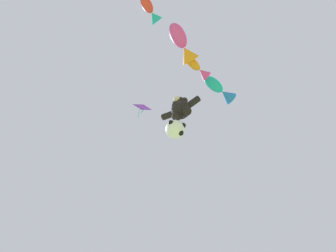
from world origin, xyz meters
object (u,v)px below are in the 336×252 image
(fish_kite_teal, at_px, (220,90))
(diamond_kite, at_px, (142,108))
(fish_kite_magenta, at_px, (183,45))
(soccer_ball_kite, at_px, (175,129))
(fish_kite_crimson, at_px, (151,11))
(fish_kite_tangerine, at_px, (198,68))
(teddy_bear_kite, at_px, (181,108))

(fish_kite_teal, height_order, diamond_kite, diamond_kite)
(fish_kite_magenta, distance_m, diamond_kite, 5.12)
(soccer_ball_kite, height_order, fish_kite_crimson, fish_kite_crimson)
(fish_kite_tangerine, distance_m, diamond_kite, 4.80)
(soccer_ball_kite, bearing_deg, fish_kite_crimson, -74.12)
(fish_kite_teal, distance_m, diamond_kite, 5.35)
(soccer_ball_kite, bearing_deg, diamond_kite, -159.68)
(fish_kite_teal, bearing_deg, fish_kite_magenta, -103.28)
(soccer_ball_kite, relative_size, fish_kite_magenta, 0.47)
(teddy_bear_kite, distance_m, fish_kite_teal, 3.30)
(fish_kite_magenta, distance_m, fish_kite_crimson, 2.51)
(fish_kite_tangerine, bearing_deg, soccer_ball_kite, 147.92)
(fish_kite_teal, xyz_separation_m, fish_kite_crimson, (-1.54, -5.93, -0.29))
(soccer_ball_kite, xyz_separation_m, fish_kite_magenta, (2.26, -3.08, 3.24))
(teddy_bear_kite, distance_m, fish_kite_magenta, 3.55)
(fish_kite_magenta, xyz_separation_m, diamond_kite, (-4.30, 2.32, 1.55))
(teddy_bear_kite, xyz_separation_m, soccer_ball_kite, (-0.54, 0.27, -1.90))
(teddy_bear_kite, relative_size, fish_kite_teal, 1.04)
(soccer_ball_kite, xyz_separation_m, fish_kite_teal, (3.09, 0.46, 3.87))
(teddy_bear_kite, height_order, diamond_kite, diamond_kite)
(teddy_bear_kite, bearing_deg, fish_kite_tangerine, -33.49)
(soccer_ball_kite, xyz_separation_m, fish_kite_tangerine, (2.43, -1.52, 3.20))
(soccer_ball_kite, bearing_deg, fish_kite_teal, 8.46)
(fish_kite_tangerine, xyz_separation_m, fish_kite_magenta, (-0.17, -1.56, 0.03))
(fish_kite_crimson, bearing_deg, fish_kite_tangerine, 77.56)
(teddy_bear_kite, bearing_deg, fish_kite_crimson, -78.93)
(fish_kite_magenta, bearing_deg, diamond_kite, 151.62)
(teddy_bear_kite, height_order, fish_kite_teal, fish_kite_teal)
(fish_kite_tangerine, distance_m, fish_kite_magenta, 1.57)
(soccer_ball_kite, distance_m, diamond_kite, 5.26)
(fish_kite_magenta, height_order, diamond_kite, diamond_kite)
(fish_kite_tangerine, height_order, fish_kite_crimson, fish_kite_crimson)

